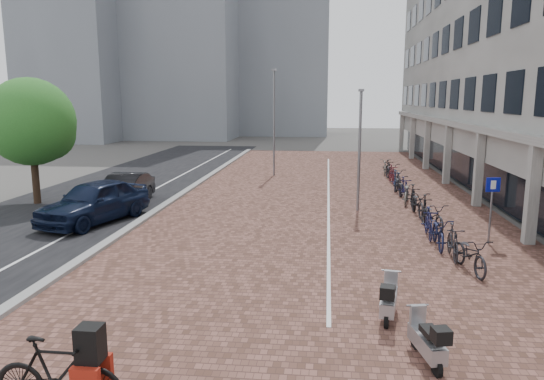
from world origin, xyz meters
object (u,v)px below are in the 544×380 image
Objects in this scene: car_navy at (94,201)px; scooter_back at (427,339)px; hero_bike at (58,374)px; car_dark at (125,190)px; scooter_front at (389,298)px; parking_sign at (492,200)px.

car_navy reaches higher than scooter_back.
scooter_back is (5.91, 2.13, -0.17)m from hero_bike.
car_navy reaches higher than car_dark.
car_dark is 15.78m from hero_bike.
hero_bike is 6.73m from scooter_front.
hero_bike reaches higher than car_dark.
scooter_front is 0.63× the size of parking_sign.
hero_bike is at bearing -142.35° from parking_sign.
car_navy is 2.38× the size of hero_bike.
car_navy is 3.30m from car_dark.
car_dark is 1.89× the size of parking_sign.
hero_bike is at bearing -49.33° from car_navy.
parking_sign reaches higher than car_dark.
parking_sign is (3.53, 8.07, 1.02)m from scooter_back.
parking_sign is at bearing -19.33° from car_dark.
scooter_back is at bearing -23.57° from car_navy.
car_dark is (-0.14, 3.29, -0.13)m from car_navy.
hero_bike reaches higher than scooter_back.
scooter_back is 8.87m from parking_sign.
parking_sign reaches higher than car_navy.
car_dark is 15.30m from parking_sign.
parking_sign is at bearing 54.54° from scooter_back.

